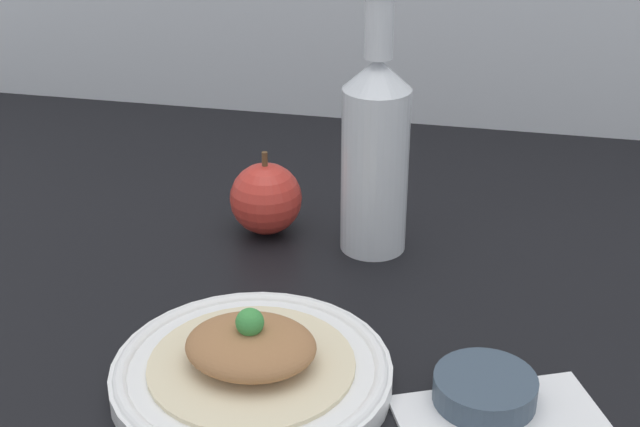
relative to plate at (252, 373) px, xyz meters
The scene contains 6 objects.
ground_plane 15.53cm from the plate, 53.53° to the left, with size 180.00×110.00×4.00cm, color black.
plate is the anchor object (origin of this frame).
plated_food 2.30cm from the plate, behind, with size 17.29×17.29×5.53cm.
cider_bottle 28.62cm from the plate, 76.97° to the left, with size 7.02×7.02×28.63cm.
apple 28.02cm from the plate, 102.64° to the left, with size 7.97×7.97×9.49cm.
dipping_bowl 19.15cm from the plate, ahead, with size 8.39×8.39×2.64cm.
Camera 1 is at (9.14, -70.05, 46.26)cm, focal length 50.00 mm.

